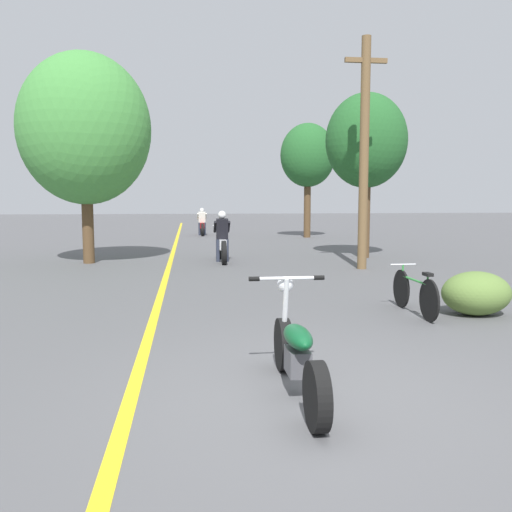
{
  "coord_description": "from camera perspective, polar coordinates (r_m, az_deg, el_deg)",
  "views": [
    {
      "loc": [
        -1.14,
        -4.75,
        1.85
      ],
      "look_at": [
        -0.04,
        4.09,
        0.9
      ],
      "focal_mm": 38.0,
      "sensor_mm": 36.0,
      "label": 1
    }
  ],
  "objects": [
    {
      "name": "motorcycle_foreground",
      "position": [
        5.2,
        4.31,
        -10.19
      ],
      "size": [
        0.79,
        2.12,
        1.06
      ],
      "color": "black",
      "rests_on": "ground"
    },
    {
      "name": "bicycle_parked",
      "position": [
        9.04,
        16.36,
        -3.71
      ],
      "size": [
        0.44,
        1.73,
        0.76
      ],
      "color": "black",
      "rests_on": "ground"
    },
    {
      "name": "roadside_tree_right_near",
      "position": [
        17.29,
        11.54,
        11.7
      ],
      "size": [
        2.51,
        2.26,
        5.06
      ],
      "color": "#513A23",
      "rests_on": "ground"
    },
    {
      "name": "roadside_tree_left",
      "position": [
        16.24,
        -17.58,
        12.59
      ],
      "size": [
        3.66,
        3.3,
        5.88
      ],
      "color": "#513A23",
      "rests_on": "ground"
    },
    {
      "name": "motorcycle_rider_far",
      "position": [
        27.34,
        -5.7,
        3.27
      ],
      "size": [
        0.5,
        2.02,
        1.36
      ],
      "color": "black",
      "rests_on": "ground"
    },
    {
      "name": "roadside_tree_right_far",
      "position": [
        25.81,
        5.47,
        10.43
      ],
      "size": [
        2.57,
        2.31,
        5.33
      ],
      "color": "#513A23",
      "rests_on": "ground"
    },
    {
      "name": "roadside_bush",
      "position": [
        9.3,
        22.17,
        -3.65
      ],
      "size": [
        1.1,
        0.88,
        0.7
      ],
      "color": "#5B7A38",
      "rests_on": "ground"
    },
    {
      "name": "motorcycle_rider_lead",
      "position": [
        15.89,
        -3.58,
        1.42
      ],
      "size": [
        0.5,
        2.21,
        1.49
      ],
      "color": "black",
      "rests_on": "ground"
    },
    {
      "name": "lane_stripe_center",
      "position": [
        16.96,
        -8.91,
        -0.23
      ],
      "size": [
        0.14,
        48.0,
        0.01
      ],
      "primitive_type": "cube",
      "color": "yellow",
      "rests_on": "ground"
    },
    {
      "name": "utility_pole",
      "position": [
        14.47,
        11.31,
        10.74
      ],
      "size": [
        1.1,
        0.24,
        5.93
      ],
      "color": "brown",
      "rests_on": "ground"
    },
    {
      "name": "ground_plane",
      "position": [
        5.23,
        6.19,
        -14.71
      ],
      "size": [
        120.0,
        120.0,
        0.0
      ],
      "primitive_type": "plane",
      "color": "#515154"
    }
  ]
}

